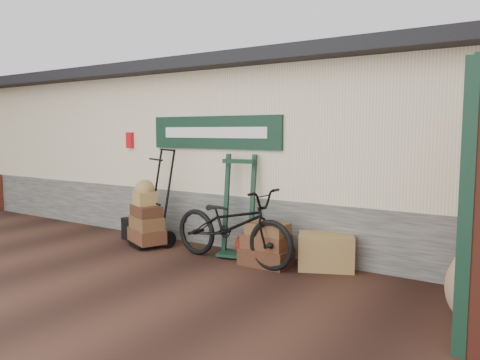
% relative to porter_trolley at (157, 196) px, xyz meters
% --- Properties ---
extents(ground, '(80.00, 80.00, 0.00)m').
position_rel_porter_trolley_xyz_m(ground, '(1.19, -0.50, -0.85)').
color(ground, black).
rests_on(ground, ground).
extents(station_building, '(14.40, 4.10, 3.20)m').
position_rel_porter_trolley_xyz_m(station_building, '(1.19, 2.24, 0.76)').
color(station_building, '#4C4C47').
rests_on(station_building, ground).
extents(porter_trolley, '(1.04, 0.93, 1.70)m').
position_rel_porter_trolley_xyz_m(porter_trolley, '(0.00, 0.00, 0.00)').
color(porter_trolley, black).
rests_on(porter_trolley, ground).
extents(green_barrow, '(0.67, 0.60, 1.60)m').
position_rel_porter_trolley_xyz_m(green_barrow, '(1.54, 0.22, -0.05)').
color(green_barrow, black).
rests_on(green_barrow, ground).
extents(suitcase_stack, '(0.74, 0.47, 0.65)m').
position_rel_porter_trolley_xyz_m(suitcase_stack, '(2.20, -0.02, -0.53)').
color(suitcase_stack, '#381C12').
rests_on(suitcase_stack, ground).
extents(wicker_hamper, '(0.92, 0.78, 0.51)m').
position_rel_porter_trolley_xyz_m(wicker_hamper, '(3.01, 0.29, -0.60)').
color(wicker_hamper, olive).
rests_on(wicker_hamper, ground).
extents(black_trunk, '(0.45, 0.40, 0.40)m').
position_rel_porter_trolley_xyz_m(black_trunk, '(-0.63, 0.09, -0.65)').
color(black_trunk, black).
rests_on(black_trunk, ground).
extents(bicycle, '(0.91, 2.23, 1.27)m').
position_rel_porter_trolley_xyz_m(bicycle, '(1.69, -0.16, -0.22)').
color(bicycle, black).
rests_on(bicycle, ground).
extents(burlap_sack_left, '(0.49, 0.43, 0.69)m').
position_rel_porter_trolley_xyz_m(burlap_sack_left, '(4.97, -0.58, -0.51)').
color(burlap_sack_left, '#846447').
rests_on(burlap_sack_left, ground).
extents(burlap_sack_right, '(0.64, 0.60, 0.82)m').
position_rel_porter_trolley_xyz_m(burlap_sack_right, '(5.04, -0.77, -0.44)').
color(burlap_sack_right, '#846447').
rests_on(burlap_sack_right, ground).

